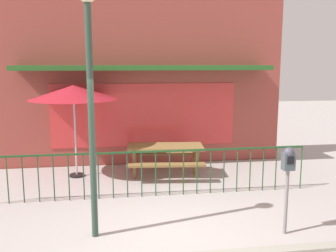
{
  "coord_description": "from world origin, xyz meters",
  "views": [
    {
      "loc": [
        -0.84,
        -5.52,
        2.73
      ],
      "look_at": [
        0.32,
        2.28,
        1.4
      ],
      "focal_mm": 39.97,
      "sensor_mm": 36.0,
      "label": 1
    }
  ],
  "objects_px": {
    "picnic_table_left": "(165,152)",
    "patio_umbrella": "(73,93)",
    "parking_meter_near": "(288,167)",
    "street_lamp": "(90,77)"
  },
  "relations": [
    {
      "from": "patio_umbrella",
      "to": "parking_meter_near",
      "type": "bearing_deg",
      "value": -45.47
    },
    {
      "from": "patio_umbrella",
      "to": "street_lamp",
      "type": "distance_m",
      "value": 3.41
    },
    {
      "from": "picnic_table_left",
      "to": "patio_umbrella",
      "type": "distance_m",
      "value": 2.6
    },
    {
      "from": "picnic_table_left",
      "to": "patio_umbrella",
      "type": "xyz_separation_m",
      "value": [
        -2.14,
        0.33,
        1.43
      ]
    },
    {
      "from": "patio_umbrella",
      "to": "parking_meter_near",
      "type": "distance_m",
      "value": 5.25
    },
    {
      "from": "patio_umbrella",
      "to": "street_lamp",
      "type": "xyz_separation_m",
      "value": [
        0.59,
        -3.32,
        0.49
      ]
    },
    {
      "from": "street_lamp",
      "to": "picnic_table_left",
      "type": "bearing_deg",
      "value": 62.53
    },
    {
      "from": "patio_umbrella",
      "to": "parking_meter_near",
      "type": "height_order",
      "value": "patio_umbrella"
    },
    {
      "from": "picnic_table_left",
      "to": "patio_umbrella",
      "type": "relative_size",
      "value": 0.87
    },
    {
      "from": "parking_meter_near",
      "to": "street_lamp",
      "type": "height_order",
      "value": "street_lamp"
    }
  ]
}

